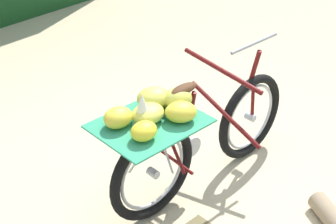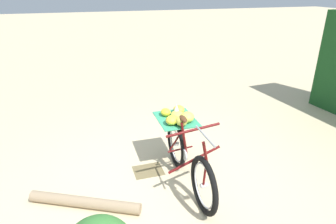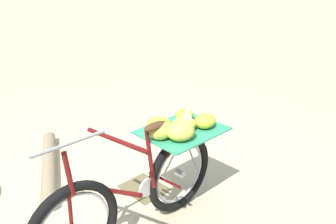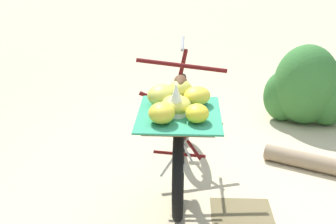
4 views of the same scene
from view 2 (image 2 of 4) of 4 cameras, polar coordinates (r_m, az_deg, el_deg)
ground_plane at (r=4.28m, az=0.12°, el=-13.60°), size 60.00×60.00×0.00m
bicycle at (r=4.10m, az=3.31°, el=-6.76°), size 0.71×1.78×1.03m
fallen_log at (r=3.99m, az=-15.94°, el=-16.55°), size 1.35×0.80×0.14m
leaf_litter_patch at (r=4.53m, az=-3.87°, el=-11.28°), size 0.44×0.36×0.01m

